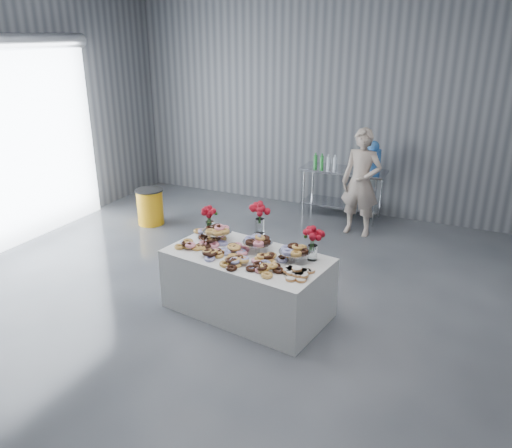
{
  "coord_description": "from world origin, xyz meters",
  "views": [
    {
      "loc": [
        2.67,
        -4.38,
        3.19
      ],
      "look_at": [
        0.2,
        0.81,
        0.97
      ],
      "focal_mm": 35.0,
      "sensor_mm": 36.0,
      "label": 1
    }
  ],
  "objects_px": {
    "prep_table": "(343,184)",
    "trash_barrel": "(150,207)",
    "display_table": "(247,283)",
    "person": "(361,183)",
    "water_jug": "(373,158)"
  },
  "relations": [
    {
      "from": "prep_table",
      "to": "trash_barrel",
      "type": "distance_m",
      "value": 3.46
    },
    {
      "from": "display_table",
      "to": "trash_barrel",
      "type": "height_order",
      "value": "display_table"
    },
    {
      "from": "prep_table",
      "to": "person",
      "type": "height_order",
      "value": "person"
    },
    {
      "from": "display_table",
      "to": "person",
      "type": "distance_m",
      "value": 3.15
    },
    {
      "from": "water_jug",
      "to": "person",
      "type": "bearing_deg",
      "value": -91.07
    },
    {
      "from": "trash_barrel",
      "to": "water_jug",
      "type": "bearing_deg",
      "value": 27.55
    },
    {
      "from": "prep_table",
      "to": "water_jug",
      "type": "bearing_deg",
      "value": -0.0
    },
    {
      "from": "display_table",
      "to": "trash_barrel",
      "type": "distance_m",
      "value": 3.46
    },
    {
      "from": "person",
      "to": "water_jug",
      "type": "bearing_deg",
      "value": 93.58
    },
    {
      "from": "prep_table",
      "to": "trash_barrel",
      "type": "height_order",
      "value": "prep_table"
    },
    {
      "from": "display_table",
      "to": "trash_barrel",
      "type": "xyz_separation_m",
      "value": [
        -2.87,
        1.93,
        -0.06
      ]
    },
    {
      "from": "water_jug",
      "to": "trash_barrel",
      "type": "distance_m",
      "value": 3.97
    },
    {
      "from": "water_jug",
      "to": "trash_barrel",
      "type": "height_order",
      "value": "water_jug"
    },
    {
      "from": "water_jug",
      "to": "person",
      "type": "relative_size",
      "value": 0.31
    },
    {
      "from": "display_table",
      "to": "person",
      "type": "height_order",
      "value": "person"
    }
  ]
}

